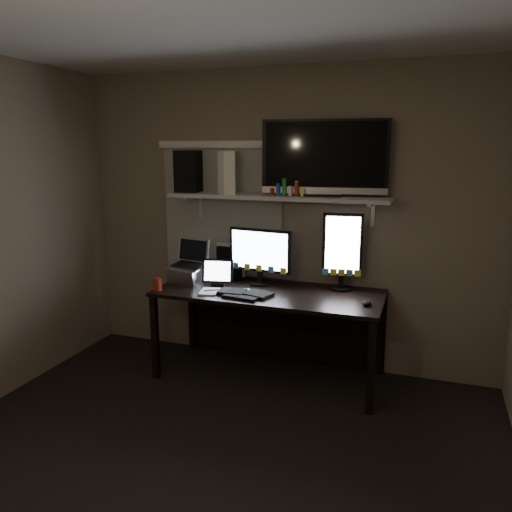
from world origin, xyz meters
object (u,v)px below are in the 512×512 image
at_px(desk, 273,308).
at_px(tv, 325,158).
at_px(mouse, 367,303).
at_px(cup, 157,284).
at_px(keyboard, 245,293).
at_px(game_console, 230,172).
at_px(tablet, 218,272).
at_px(speaker, 189,171).
at_px(laptop, 188,262).
at_px(monitor_landscape, 260,256).
at_px(monitor_portrait, 342,251).

relative_size(desk, tv, 1.84).
distance_m(mouse, cup, 1.65).
bearing_deg(mouse, keyboard, -173.86).
bearing_deg(mouse, game_console, 168.69).
xyz_separation_m(tablet, cup, (-0.41, -0.29, -0.06)).
bearing_deg(keyboard, game_console, 133.58).
distance_m(mouse, tv, 1.16).
distance_m(mouse, game_console, 1.52).
xyz_separation_m(mouse, cup, (-1.64, -0.16, 0.03)).
distance_m(keyboard, speaker, 1.19).
distance_m(tv, speaker, 1.18).
bearing_deg(laptop, tablet, 7.36).
bearing_deg(monitor_landscape, monitor_portrait, 13.71).
relative_size(desk, monitor_landscape, 3.27).
xyz_separation_m(cup, game_console, (0.45, 0.47, 0.87)).
bearing_deg(cup, speaker, 84.10).
bearing_deg(monitor_landscape, keyboard, -84.90).
distance_m(game_console, speaker, 0.40).
height_order(tv, game_console, tv).
distance_m(keyboard, tablet, 0.36).
height_order(mouse, laptop, laptop).
distance_m(desk, laptop, 0.82).
bearing_deg(game_console, speaker, 156.90).
relative_size(cup, game_console, 0.30).
relative_size(monitor_portrait, keyboard, 1.48).
bearing_deg(tv, laptop, -175.16).
xyz_separation_m(desk, game_console, (-0.40, 0.07, 1.10)).
distance_m(keyboard, game_console, 1.01).
height_order(keyboard, laptop, laptop).
height_order(desk, keyboard, keyboard).
xyz_separation_m(desk, keyboard, (-0.14, -0.28, 0.19)).
xyz_separation_m(monitor_landscape, laptop, (-0.60, -0.13, -0.06)).
relative_size(mouse, speaker, 0.28).
bearing_deg(tablet, mouse, -17.61).
relative_size(desk, mouse, 18.21).
bearing_deg(monitor_portrait, speaker, 172.82).
bearing_deg(laptop, mouse, 5.22).
bearing_deg(speaker, game_console, -13.85).
height_order(monitor_landscape, keyboard, monitor_landscape).
bearing_deg(desk, keyboard, -117.17).
bearing_deg(tablet, speaker, 137.38).
relative_size(keyboard, tablet, 1.66).
xyz_separation_m(keyboard, laptop, (-0.59, 0.19, 0.16)).
relative_size(monitor_landscape, tv, 0.56).
height_order(desk, tablet, tablet).
bearing_deg(game_console, monitor_landscape, -25.17).
bearing_deg(monitor_portrait, game_console, 174.96).
height_order(cup, game_console, game_console).
height_order(keyboard, tv, tv).
height_order(monitor_landscape, mouse, monitor_landscape).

